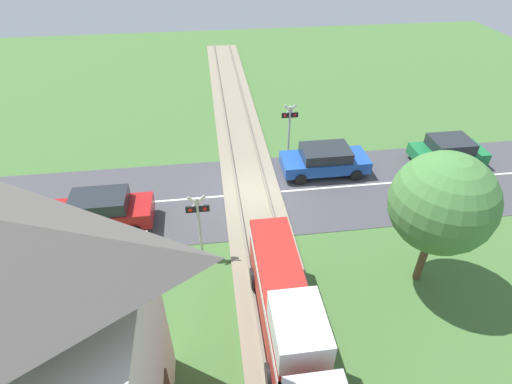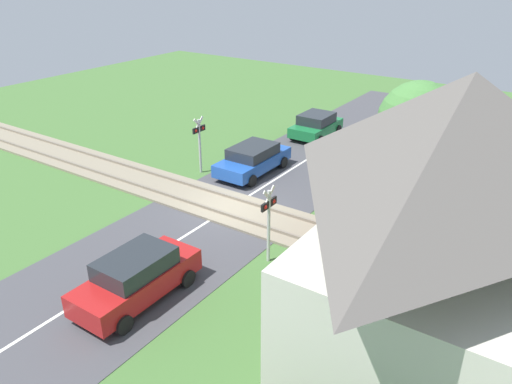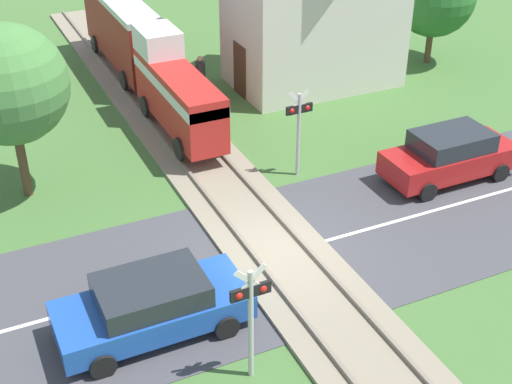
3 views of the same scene
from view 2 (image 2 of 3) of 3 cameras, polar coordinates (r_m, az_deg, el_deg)
ground_plane at (r=22.02m, az=-3.12°, el=-1.93°), size 60.00×60.00×0.00m
road_surface at (r=22.01m, az=-3.12°, el=-1.91°), size 48.00×6.40×0.02m
track_bed at (r=21.99m, az=-3.12°, el=-1.77°), size 2.80×48.00×0.24m
car_near_crossing at (r=25.42m, az=-0.35°, el=3.83°), size 4.47×2.07×1.46m
car_far_side at (r=16.49m, az=-13.46°, el=-9.40°), size 4.32×1.91×1.63m
car_behind_queue at (r=30.99m, az=6.89°, el=7.62°), size 3.78×2.04×1.47m
crossing_signal_west_approach at (r=25.25m, az=-6.49°, el=6.22°), size 0.90×0.18×2.93m
crossing_signal_east_approach at (r=17.43m, az=1.47°, el=-2.63°), size 0.90×0.18×2.93m
station_building at (r=10.74m, az=19.92°, el=-10.12°), size 7.03×4.42×8.33m
pedestrian_by_station at (r=16.34m, az=25.53°, el=-12.39°), size 0.39×0.39×1.57m
tree_roadside_hedge at (r=22.83m, az=17.99°, el=7.69°), size 3.49×3.49×5.38m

